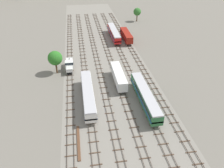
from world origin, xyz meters
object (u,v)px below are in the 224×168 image
(diesel_railcar_left_near, at_px, (88,94))
(diesel_railcar_centre_right_farther, at_px, (114,33))
(freight_boxcar_centre_mid, at_px, (119,76))
(shunter_loco_far_left_midfar, at_px, (69,64))
(diesel_railcar_centre_right_nearest, at_px, (145,96))
(signal_post_nearest, at_px, (120,33))
(freight_boxcar_right_far, at_px, (126,35))

(diesel_railcar_left_near, height_order, diesel_railcar_centre_right_farther, same)
(diesel_railcar_left_near, height_order, freight_boxcar_centre_mid, diesel_railcar_left_near)
(diesel_railcar_centre_right_farther, bearing_deg, shunter_loco_far_left_midfar, -126.34)
(diesel_railcar_centre_right_nearest, distance_m, signal_post_nearest, 47.34)
(shunter_loco_far_left_midfar, relative_size, freight_boxcar_right_far, 0.60)
(diesel_railcar_centre_right_nearest, distance_m, shunter_loco_far_left_midfar, 29.90)
(freight_boxcar_centre_mid, xyz_separation_m, freight_boxcar_right_far, (9.82, 33.88, 0.00))
(freight_boxcar_centre_mid, distance_m, freight_boxcar_right_far, 35.28)
(signal_post_nearest, bearing_deg, freight_boxcar_right_far, -34.83)
(freight_boxcar_centre_mid, height_order, signal_post_nearest, signal_post_nearest)
(diesel_railcar_left_near, bearing_deg, freight_boxcar_right_far, 65.00)
(diesel_railcar_centre_right_nearest, xyz_separation_m, shunter_loco_far_left_midfar, (-19.65, 22.53, -0.59))
(freight_boxcar_centre_mid, relative_size, diesel_railcar_centre_right_farther, 0.68)
(freight_boxcar_centre_mid, xyz_separation_m, signal_post_nearest, (7.36, 35.60, 0.52))
(diesel_railcar_centre_right_nearest, bearing_deg, diesel_railcar_centre_right_farther, 90.00)
(freight_boxcar_centre_mid, distance_m, shunter_loco_far_left_midfar, 18.31)
(shunter_loco_far_left_midfar, relative_size, diesel_railcar_centre_right_farther, 0.41)
(diesel_railcar_centre_right_farther, bearing_deg, freight_boxcar_right_far, -36.71)
(freight_boxcar_centre_mid, bearing_deg, diesel_railcar_centre_right_farther, 82.56)
(shunter_loco_far_left_midfar, height_order, signal_post_nearest, signal_post_nearest)
(signal_post_nearest, bearing_deg, diesel_railcar_centre_right_nearest, -92.97)
(diesel_railcar_left_near, height_order, shunter_loco_far_left_midfar, diesel_railcar_left_near)
(diesel_railcar_centre_right_nearest, relative_size, freight_boxcar_right_far, 1.46)
(freight_boxcar_right_far, xyz_separation_m, diesel_railcar_centre_right_farther, (-4.92, 3.67, 0.15))
(freight_boxcar_centre_mid, xyz_separation_m, diesel_railcar_centre_right_farther, (4.91, 37.55, 0.15))
(freight_boxcar_centre_mid, bearing_deg, diesel_railcar_left_near, -139.94)
(diesel_railcar_centre_right_nearest, relative_size, diesel_railcar_centre_right_farther, 1.00)
(diesel_railcar_left_near, relative_size, freight_boxcar_centre_mid, 1.46)
(diesel_railcar_left_near, height_order, freight_boxcar_right_far, diesel_railcar_left_near)
(diesel_railcar_centre_right_farther, bearing_deg, diesel_railcar_centre_right_nearest, -90.00)
(shunter_loco_far_left_midfar, bearing_deg, signal_post_nearest, 48.24)
(diesel_railcar_centre_right_nearest, bearing_deg, diesel_railcar_left_near, 166.94)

